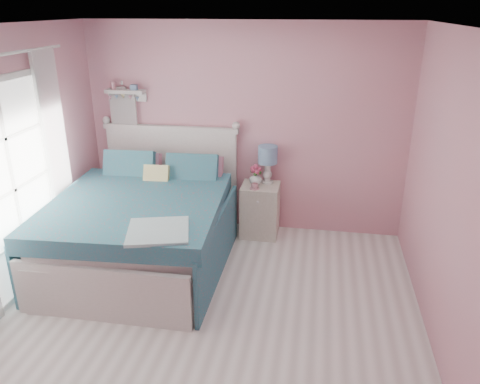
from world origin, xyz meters
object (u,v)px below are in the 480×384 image
(teacup, at_px, (255,186))
(vase, at_px, (256,178))
(bed, at_px, (144,227))
(table_lamp, at_px, (268,157))
(nightstand, at_px, (260,210))

(teacup, bearing_deg, vase, 93.85)
(bed, xyz_separation_m, table_lamp, (1.27, 1.01, 0.57))
(nightstand, height_order, vase, vase)
(vase, bearing_deg, table_lamp, 33.44)
(bed, relative_size, nightstand, 3.49)
(nightstand, bearing_deg, teacup, -113.66)
(bed, distance_m, nightstand, 1.50)
(teacup, bearing_deg, table_lamp, 62.55)
(nightstand, bearing_deg, vase, 159.37)
(bed, distance_m, teacup, 1.40)
(table_lamp, distance_m, vase, 0.30)
(bed, height_order, nightstand, bed)
(table_lamp, bearing_deg, nightstand, -121.38)
(bed, relative_size, table_lamp, 4.89)
(vase, xyz_separation_m, teacup, (0.01, -0.15, -0.05))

